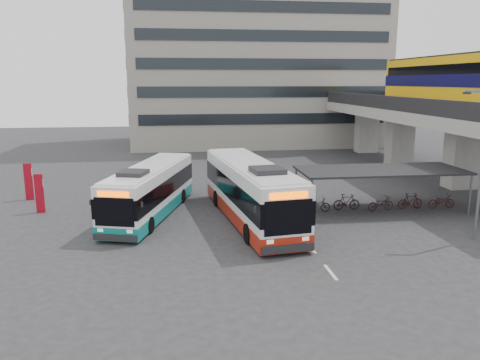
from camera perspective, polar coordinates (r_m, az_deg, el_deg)
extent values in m
plane|color=#28282B|center=(25.05, 1.19, -6.11)|extent=(120.00, 120.00, 0.00)
cube|color=gray|center=(38.05, 25.47, 2.53)|extent=(2.20, 1.60, 4.60)
cube|color=gray|center=(46.68, 18.89, 4.60)|extent=(2.20, 1.60, 4.60)
cube|color=gray|center=(53.92, 15.17, 5.74)|extent=(2.20, 1.60, 4.60)
cube|color=gray|center=(41.15, 22.82, 7.25)|extent=(8.00, 32.00, 0.90)
cube|color=black|center=(39.36, 18.15, 8.88)|extent=(0.35, 32.00, 1.10)
cube|color=#EDAE0D|center=(38.19, 25.68, 10.56)|extent=(2.90, 20.00, 3.90)
cube|color=#0B0A39|center=(38.19, 25.71, 10.86)|extent=(2.98, 20.02, 0.90)
cube|color=black|center=(38.19, 25.82, 12.05)|extent=(2.96, 19.20, 0.70)
cube|color=black|center=(38.23, 25.95, 13.47)|extent=(2.70, 19.60, 0.25)
cylinder|color=#595B60|center=(29.99, 6.84, -0.78)|extent=(0.12, 0.12, 2.40)
cylinder|color=#595B60|center=(33.63, 22.91, -0.26)|extent=(0.12, 0.12, 2.40)
cylinder|color=#595B60|center=(26.61, 8.72, -2.47)|extent=(0.12, 0.12, 2.40)
cylinder|color=#595B60|center=(30.66, 26.24, -1.67)|extent=(0.12, 0.12, 2.40)
cube|color=black|center=(29.63, 16.79, 1.16)|extent=(10.00, 4.00, 0.12)
imported|color=black|center=(28.69, 9.22, -2.98)|extent=(1.71, 0.60, 0.90)
imported|color=black|center=(29.31, 12.98, -2.71)|extent=(1.66, 0.47, 1.00)
imported|color=black|center=(30.06, 16.56, -2.64)|extent=(1.71, 0.60, 0.90)
imported|color=black|center=(30.91, 19.96, -2.38)|extent=(1.66, 0.47, 1.00)
imported|color=#350C0F|center=(31.88, 23.16, -2.29)|extent=(1.71, 0.60, 0.90)
cube|color=gray|center=(60.49, 1.82, 16.45)|extent=(30.00, 15.00, 25.00)
cube|color=beige|center=(20.12, 10.99, -10.98)|extent=(0.15, 1.60, 0.01)
cube|color=beige|center=(22.79, 8.62, -8.11)|extent=(0.15, 1.60, 0.01)
cube|color=beige|center=(25.52, 6.77, -5.84)|extent=(0.15, 1.60, 0.01)
cube|color=white|center=(26.40, 1.27, -1.05)|extent=(4.13, 12.25, 2.75)
cube|color=#9A1D0E|center=(26.72, 1.26, -3.72)|extent=(4.18, 12.30, 0.75)
cube|color=black|center=(26.37, 1.27, -0.78)|extent=(4.19, 12.28, 1.15)
cube|color=#EB5600|center=(20.62, 5.97, -1.90)|extent=(1.78, 0.32, 0.30)
cube|color=black|center=(23.26, 3.36, 1.18)|extent=(1.73, 1.79, 0.28)
cylinder|color=black|center=(22.88, 1.07, -6.57)|extent=(0.43, 1.03, 1.00)
cylinder|color=black|center=(30.18, 1.65, -1.98)|extent=(0.43, 1.03, 1.00)
cube|color=white|center=(27.99, -10.83, -0.96)|extent=(5.04, 10.82, 2.43)
cube|color=#0C6F69|center=(28.26, -10.74, -3.19)|extent=(5.09, 10.87, 0.66)
cube|color=black|center=(27.96, -10.84, -0.74)|extent=(5.11, 10.85, 1.02)
cube|color=#EB5600|center=(22.98, -15.21, -1.68)|extent=(1.54, 0.50, 0.27)
cube|color=black|center=(25.27, -12.90, 0.82)|extent=(1.68, 1.73, 0.25)
cylinder|color=black|center=(25.62, -15.42, -5.11)|extent=(0.49, 0.92, 0.88)
cylinder|color=black|center=(30.71, -7.09, -1.94)|extent=(0.49, 0.92, 0.88)
imported|color=black|center=(29.32, -12.82, -1.99)|extent=(0.68, 0.74, 1.70)
cube|color=#595B60|center=(24.90, 27.04, 9.60)|extent=(1.12, 0.33, 0.14)
cube|color=black|center=(24.69, 25.93, 9.52)|extent=(0.35, 0.22, 0.11)
cube|color=maroon|center=(30.46, -23.25, -1.51)|extent=(0.48, 0.16, 2.38)
cube|color=white|center=(30.33, -23.35, -0.37)|extent=(0.51, 0.06, 0.48)
cube|color=maroon|center=(34.02, -24.38, -0.18)|extent=(0.50, 0.18, 2.48)
cube|color=white|center=(33.90, -24.47, 0.88)|extent=(0.54, 0.07, 0.50)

